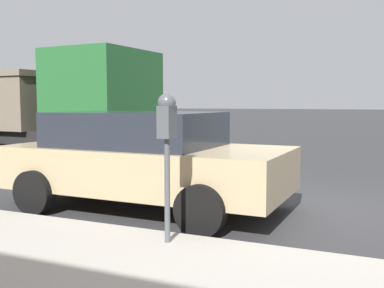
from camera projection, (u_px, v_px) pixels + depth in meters
The scene contains 4 objects.
ground_plane at pixel (286, 208), 6.83m from camera, with size 220.00×220.00×0.00m, color #333335.
parking_meter at pixel (167, 129), 4.68m from camera, with size 0.21×0.19×1.58m.
car_tan at pixel (144, 158), 6.76m from camera, with size 2.20×4.24×1.46m.
dump_truck at pixel (36, 105), 12.67m from camera, with size 3.07×7.25×2.93m.
Camera 1 is at (-6.72, -1.39, 1.60)m, focal length 42.00 mm.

